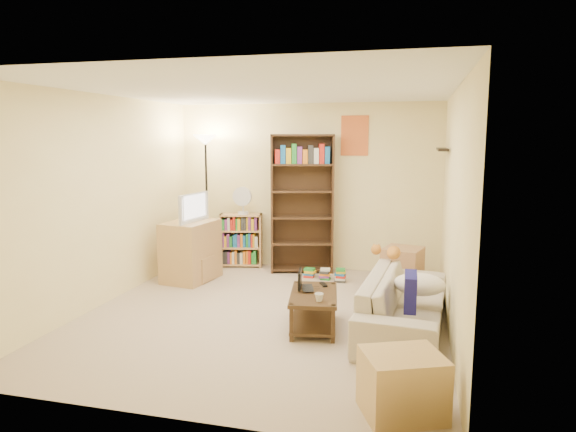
{
  "coord_description": "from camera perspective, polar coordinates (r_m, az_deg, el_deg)",
  "views": [
    {
      "loc": [
        1.63,
        -5.36,
        2.0
      ],
      "look_at": [
        0.12,
        0.62,
        1.05
      ],
      "focal_mm": 32.0,
      "sensor_mm": 36.0,
      "label": 1
    }
  ],
  "objects": [
    {
      "name": "floor_lamp",
      "position": [
        7.88,
        -9.11,
        5.89
      ],
      "size": [
        0.34,
        0.34,
        2.03
      ],
      "color": "black",
      "rests_on": "ground"
    },
    {
      "name": "coffee_table",
      "position": [
        5.49,
        2.87,
        -9.95
      ],
      "size": [
        0.61,
        0.93,
        0.38
      ],
      "rotation": [
        0.0,
        0.0,
        0.16
      ],
      "color": "#442C1A",
      "rests_on": "ground"
    },
    {
      "name": "tabby_cat",
      "position": [
        6.21,
        11.32,
        -3.95
      ],
      "size": [
        0.45,
        0.19,
        0.16
      ],
      "color": "orange",
      "rests_on": "sofa"
    },
    {
      "name": "end_cabinet",
      "position": [
        3.99,
        12.59,
        -17.81
      ],
      "size": [
        0.69,
        0.64,
        0.46
      ],
      "primitive_type": "cube",
      "rotation": [
        0.0,
        0.0,
        0.41
      ],
      "color": "tan",
      "rests_on": "ground"
    },
    {
      "name": "side_table",
      "position": [
        7.05,
        12.58,
        -5.65
      ],
      "size": [
        0.58,
        0.58,
        0.54
      ],
      "primitive_type": "cube",
      "rotation": [
        0.0,
        0.0,
        -0.26
      ],
      "color": "tan",
      "rests_on": "ground"
    },
    {
      "name": "mug",
      "position": [
        5.16,
        3.47,
        -9.01
      ],
      "size": [
        0.1,
        0.1,
        0.08
      ],
      "primitive_type": "imported",
      "rotation": [
        0.0,
        0.0,
        -0.06
      ],
      "color": "white",
      "rests_on": "coffee_table"
    },
    {
      "name": "laptop_screen",
      "position": [
        5.53,
        1.33,
        -7.0
      ],
      "size": [
        0.06,
        0.29,
        0.19
      ],
      "primitive_type": "cube",
      "rotation": [
        0.0,
        0.0,
        0.16
      ],
      "color": "white",
      "rests_on": "laptop"
    },
    {
      "name": "television",
      "position": [
        7.23,
        -10.88,
        0.95
      ],
      "size": [
        0.72,
        0.3,
        0.4
      ],
      "primitive_type": "imported",
      "rotation": [
        0.0,
        0.0,
        1.42
      ],
      "color": "black",
      "rests_on": "tv_stand"
    },
    {
      "name": "book_stacks",
      "position": [
        7.31,
        4.3,
        -6.47
      ],
      "size": [
        0.62,
        0.26,
        0.19
      ],
      "color": "red",
      "rests_on": "ground"
    },
    {
      "name": "cream_blanket",
      "position": [
        5.52,
        14.39,
        -7.36
      ],
      "size": [
        0.53,
        0.38,
        0.23
      ],
      "primitive_type": "ellipsoid",
      "color": "white",
      "rests_on": "sofa"
    },
    {
      "name": "short_bookshelf",
      "position": [
        8.02,
        -5.23,
        -2.69
      ],
      "size": [
        0.68,
        0.39,
        0.82
      ],
      "rotation": [
        0.0,
        0.0,
        0.22
      ],
      "color": "#DDBB6B",
      "rests_on": "ground"
    },
    {
      "name": "sofa",
      "position": [
        5.55,
        12.79,
        -9.44
      ],
      "size": [
        2.1,
        1.09,
        0.58
      ],
      "primitive_type": "imported",
      "rotation": [
        0.0,
        0.0,
        1.49
      ],
      "color": "#B9AC9A",
      "rests_on": "ground"
    },
    {
      "name": "tv_stand",
      "position": [
        7.34,
        -10.74,
        -3.83
      ],
      "size": [
        0.67,
        0.86,
        0.84
      ],
      "primitive_type": "cube",
      "rotation": [
        0.0,
        0.0,
        -0.15
      ],
      "color": "tan",
      "rests_on": "ground"
    },
    {
      "name": "desk_fan",
      "position": [
        7.86,
        -5.08,
        1.84
      ],
      "size": [
        0.29,
        0.16,
        0.43
      ],
      "color": "silver",
      "rests_on": "short_bookshelf"
    },
    {
      "name": "tall_bookshelf",
      "position": [
        7.57,
        1.57,
        1.77
      ],
      "size": [
        0.97,
        0.52,
        2.04
      ],
      "rotation": [
        0.0,
        0.0,
        0.25
      ],
      "color": "#422B19",
      "rests_on": "ground"
    },
    {
      "name": "navy_pillow",
      "position": [
        5.06,
        13.44,
        -8.15
      ],
      "size": [
        0.12,
        0.38,
        0.34
      ],
      "primitive_type": "cube",
      "rotation": [
        0.0,
        0.0,
        1.59
      ],
      "color": "navy",
      "rests_on": "sofa"
    },
    {
      "name": "room",
      "position": [
        5.62,
        -2.72,
        4.9
      ],
      "size": [
        4.5,
        4.54,
        2.52
      ],
      "color": "#BEA58E",
      "rests_on": "ground"
    },
    {
      "name": "tv_remote",
      "position": [
        5.71,
        3.96,
        -7.59
      ],
      "size": [
        0.11,
        0.16,
        0.02
      ],
      "primitive_type": "cube",
      "rotation": [
        0.0,
        0.0,
        0.46
      ],
      "color": "black",
      "rests_on": "coffee_table"
    },
    {
      "name": "laptop",
      "position": [
        5.55,
        2.62,
        -8.06
      ],
      "size": [
        0.38,
        0.33,
        0.02
      ],
      "primitive_type": "imported",
      "rotation": [
        0.0,
        0.0,
        1.85
      ],
      "color": "black",
      "rests_on": "coffee_table"
    }
  ]
}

